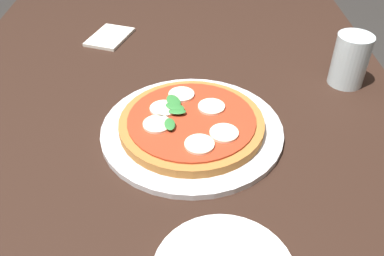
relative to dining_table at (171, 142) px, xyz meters
The scene contains 5 objects.
dining_table is the anchor object (origin of this frame).
serving_tray 0.14m from the dining_table, 28.22° to the left, with size 0.35×0.35×0.01m, color silver.
pizza 0.16m from the dining_table, 27.48° to the left, with size 0.28×0.28×0.03m.
napkin 0.37m from the dining_table, 151.63° to the right, with size 0.13×0.09×0.01m, color white.
glass_cup 0.43m from the dining_table, 102.42° to the left, with size 0.08×0.08×0.12m, color silver.
Camera 1 is at (0.71, 0.04, 1.29)m, focal length 38.61 mm.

